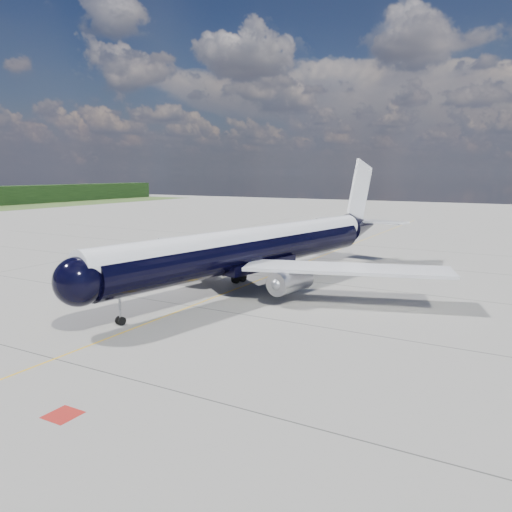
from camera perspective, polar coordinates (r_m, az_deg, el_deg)
The scene contains 4 objects.
ground at distance 63.01m, azimuth 3.49°, elevation -1.56°, with size 320.00×320.00×0.00m, color gray.
taxiway_centerline at distance 58.64m, azimuth 1.37°, elevation -2.38°, with size 0.16×160.00×0.01m, color #E5A80C.
red_marking at distance 28.17m, azimuth -21.20°, elevation -16.57°, with size 1.60×1.60×0.01m, color maroon.
main_airliner at distance 52.67m, azimuth 0.48°, elevation 1.06°, with size 39.05×48.08×13.97m.
Camera 1 is at (26.80, -25.73, 12.09)m, focal length 35.00 mm.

